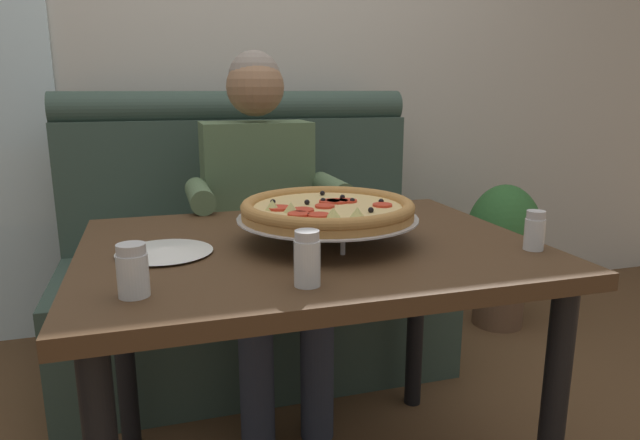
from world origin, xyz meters
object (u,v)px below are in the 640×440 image
(potted_plant, at_px, (502,249))
(booth_bench, at_px, (252,269))
(pizza, at_px, (327,210))
(diner_main, at_px, (262,209))
(plate_near_left, at_px, (165,250))
(shaker_oregano, at_px, (307,262))
(shaker_parmesan, at_px, (534,233))
(shaker_pepper_flakes, at_px, (133,274))
(dining_table, at_px, (310,279))

(potted_plant, bearing_deg, booth_bench, 179.56)
(pizza, bearing_deg, diner_main, 94.07)
(plate_near_left, bearing_deg, shaker_oregano, -48.90)
(booth_bench, xyz_separation_m, potted_plant, (1.22, -0.01, -0.01))
(pizza, bearing_deg, shaker_parmesan, -24.96)
(booth_bench, xyz_separation_m, diner_main, (-0.00, -0.27, 0.31))
(diner_main, bearing_deg, pizza, -85.93)
(shaker_oregano, bearing_deg, booth_bench, 85.62)
(shaker_pepper_flakes, height_order, shaker_parmesan, shaker_pepper_flakes)
(booth_bench, relative_size, shaker_parmesan, 15.68)
(plate_near_left, xyz_separation_m, potted_plant, (1.58, 0.89, -0.38))
(diner_main, height_order, shaker_parmesan, diner_main)
(shaker_oregano, xyz_separation_m, shaker_parmesan, (0.60, 0.09, -0.01))
(shaker_pepper_flakes, distance_m, potted_plant, 2.05)
(shaker_pepper_flakes, relative_size, potted_plant, 0.15)
(diner_main, relative_size, shaker_pepper_flakes, 12.47)
(dining_table, xyz_separation_m, potted_plant, (1.22, 0.89, -0.27))
(dining_table, distance_m, potted_plant, 1.53)
(pizza, height_order, shaker_pepper_flakes, pizza)
(booth_bench, relative_size, dining_table, 1.34)
(dining_table, bearing_deg, potted_plant, 36.16)
(shaker_parmesan, distance_m, plate_near_left, 0.89)
(diner_main, bearing_deg, potted_plant, 11.91)
(diner_main, relative_size, shaker_oregano, 11.29)
(pizza, bearing_deg, dining_table, 168.54)
(dining_table, xyz_separation_m, diner_main, (-0.00, 0.63, 0.05))
(pizza, relative_size, shaker_parmesan, 4.76)
(dining_table, distance_m, shaker_parmesan, 0.57)
(diner_main, relative_size, potted_plant, 1.82)
(dining_table, height_order, pizza, pizza)
(plate_near_left, bearing_deg, diner_main, 60.61)
(diner_main, bearing_deg, shaker_parmesan, -59.41)
(shaker_oregano, bearing_deg, plate_near_left, 131.10)
(shaker_parmesan, xyz_separation_m, potted_plant, (0.71, 1.11, -0.41))
(diner_main, distance_m, shaker_parmesan, 1.00)
(pizza, relative_size, shaker_pepper_flakes, 4.51)
(dining_table, height_order, shaker_oregano, shaker_oregano)
(booth_bench, relative_size, diner_main, 1.19)
(diner_main, bearing_deg, shaker_pepper_flakes, -114.98)
(booth_bench, bearing_deg, dining_table, -90.00)
(shaker_parmesan, xyz_separation_m, plate_near_left, (-0.86, 0.22, -0.03))
(dining_table, bearing_deg, shaker_oregano, -106.65)
(shaker_parmesan, relative_size, potted_plant, 0.14)
(dining_table, bearing_deg, diner_main, 90.11)
(shaker_pepper_flakes, bearing_deg, plate_near_left, 76.82)
(plate_near_left, bearing_deg, booth_bench, 68.28)
(booth_bench, relative_size, shaker_pepper_flakes, 14.85)
(plate_near_left, relative_size, potted_plant, 0.33)
(booth_bench, distance_m, diner_main, 0.41)
(plate_near_left, bearing_deg, shaker_pepper_flakes, -103.18)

